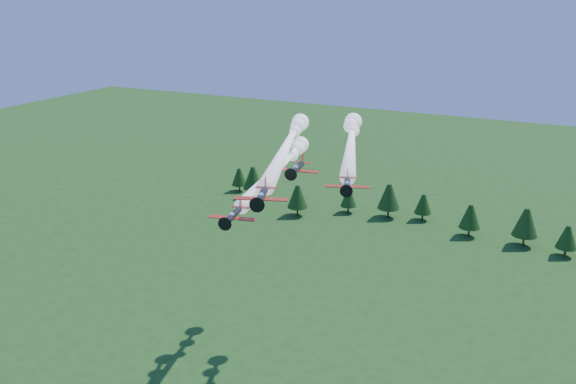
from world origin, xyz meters
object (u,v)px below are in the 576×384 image
at_px(plane_right, 351,141).
at_px(plane_slot, 297,168).
at_px(plane_lead, 288,143).
at_px(plane_left, 281,165).

xyz_separation_m(plane_right, plane_slot, (-1.31, -20.86, -0.24)).
relative_size(plane_lead, plane_left, 0.99).
distance_m(plane_lead, plane_left, 12.24).
distance_m(plane_lead, plane_slot, 15.35).
bearing_deg(plane_slot, plane_right, 75.97).
xyz_separation_m(plane_lead, plane_right, (9.42, 7.85, -0.24)).
bearing_deg(plane_slot, plane_left, 112.57).
xyz_separation_m(plane_lead, plane_left, (-5.69, 8.24, -7.05)).
distance_m(plane_right, plane_slot, 20.91).
xyz_separation_m(plane_lead, plane_slot, (8.11, -13.02, -0.48)).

